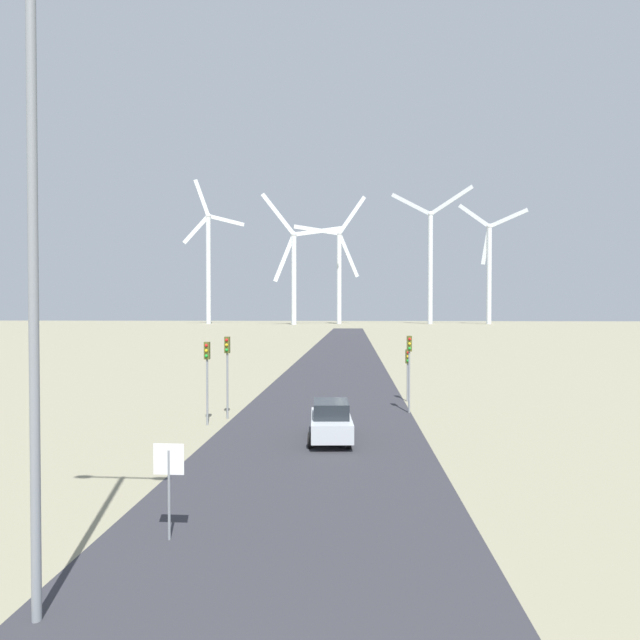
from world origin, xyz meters
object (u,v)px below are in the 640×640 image
object	(u,v)px
traffic_light_post_mid_right	(408,363)
wind_turbine_far_right	(489,264)
traffic_light_post_mid_left	(227,359)
streetlamp	(33,207)
wind_turbine_right	(430,256)
car_approaching	(331,421)
wind_turbine_far_left	(208,259)
wind_turbine_center	(339,267)
traffic_light_post_near_right	(409,357)
traffic_light_post_near_left	(207,364)
stop_sign_near	(169,473)
wind_turbine_left	(294,267)

from	to	relation	value
traffic_light_post_mid_right	wind_turbine_far_right	xyz separation A→B (m)	(59.25, 202.24, 25.06)
traffic_light_post_mid_left	traffic_light_post_mid_right	size ratio (longest dim) A/B	1.33
streetlamp	wind_turbine_right	world-z (taller)	wind_turbine_right
car_approaching	wind_turbine_far_left	xyz separation A→B (m)	(-66.43, 206.67, 29.44)
traffic_light_post_mid_left	wind_turbine_center	world-z (taller)	wind_turbine_center
traffic_light_post_near_right	wind_turbine_right	bearing A→B (deg)	80.97
streetlamp	traffic_light_post_near_left	size ratio (longest dim) A/B	3.00
traffic_light_post_near_left	traffic_light_post_near_right	distance (m)	11.46
stop_sign_near	traffic_light_post_mid_left	size ratio (longest dim) A/B	0.55
car_approaching	wind_turbine_left	xyz separation A→B (m)	(-24.90, 195.54, 24.53)
traffic_light_post_mid_right	traffic_light_post_near_left	bearing A→B (deg)	-145.84
stop_sign_near	wind_turbine_right	size ratio (longest dim) A/B	0.04
wind_turbine_far_left	wind_turbine_far_right	size ratio (longest dim) A/B	1.18
traffic_light_post_mid_right	wind_turbine_left	distance (m)	189.03
wind_turbine_far_left	car_approaching	bearing A→B (deg)	-72.18
wind_turbine_center	wind_turbine_far_right	world-z (taller)	wind_turbine_center
streetlamp	stop_sign_near	bearing A→B (deg)	69.56
traffic_light_post_mid_left	wind_turbine_right	world-z (taller)	wind_turbine_right
traffic_light_post_mid_right	streetlamp	bearing A→B (deg)	-111.95
wind_turbine_far_left	wind_turbine_left	bearing A→B (deg)	-15.00
traffic_light_post_mid_left	wind_turbine_center	xyz separation A→B (m)	(0.49, 205.23, 23.40)
traffic_light_post_near_right	wind_turbine_left	distance (m)	192.54
stop_sign_near	traffic_light_post_near_left	distance (m)	13.19
traffic_light_post_mid_right	wind_turbine_far_left	size ratio (longest dim) A/B	0.05
wind_turbine_left	wind_turbine_far_right	world-z (taller)	wind_turbine_left
traffic_light_post_near_left	traffic_light_post_mid_right	bearing A→B (deg)	34.16
car_approaching	wind_turbine_right	bearing A→B (deg)	80.12
stop_sign_near	traffic_light_post_near_left	bearing A→B (deg)	102.34
traffic_light_post_near_left	wind_turbine_far_left	bearing A→B (deg)	106.36
wind_turbine_center	wind_turbine_right	world-z (taller)	wind_turbine_right
stop_sign_near	wind_turbine_far_right	size ratio (longest dim) A/B	0.04
traffic_light_post_near_left	car_approaching	distance (m)	7.42
wind_turbine_far_right	stop_sign_near	bearing A→B (deg)	-106.88
wind_turbine_far_left	wind_turbine_center	distance (m)	61.22
traffic_light_post_mid_left	car_approaching	world-z (taller)	traffic_light_post_mid_left
wind_turbine_far_left	wind_turbine_center	bearing A→B (deg)	2.65
car_approaching	wind_turbine_right	world-z (taller)	wind_turbine_right
car_approaching	wind_turbine_left	size ratio (longest dim) A/B	0.07
streetlamp	traffic_light_post_near_right	bearing A→B (deg)	65.19
wind_turbine_far_left	traffic_light_post_near_right	bearing A→B (deg)	-70.55
streetlamp	car_approaching	size ratio (longest dim) A/B	3.07
traffic_light_post_near_right	traffic_light_post_mid_right	bearing A→B (deg)	85.23
wind_turbine_far_left	wind_turbine_center	xyz separation A→B (m)	(61.04, 2.83, -3.66)
traffic_light_post_mid_left	wind_turbine_far_left	xyz separation A→B (m)	(-60.55, 202.40, 27.06)
streetlamp	wind_turbine_right	bearing A→B (deg)	79.47
traffic_light_post_near_right	wind_turbine_left	size ratio (longest dim) A/B	0.08
wind_turbine_right	wind_turbine_far_right	xyz separation A→B (m)	(27.01, 1.09, -3.75)
traffic_light_post_mid_left	wind_turbine_left	distance (m)	193.49
wind_turbine_right	wind_turbine_far_left	bearing A→B (deg)	-177.39
traffic_light_post_near_left	wind_turbine_left	distance (m)	195.00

